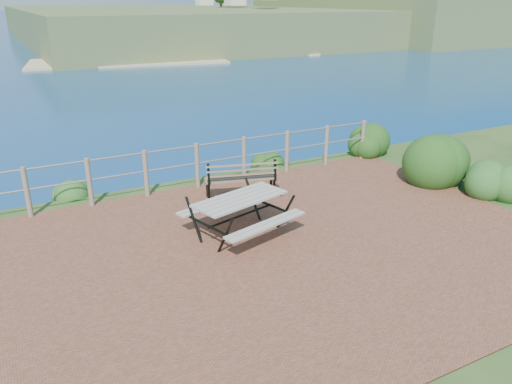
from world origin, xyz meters
TOP-DOWN VIEW (x-y plane):
  - ground at (0.00, 0.00)m, footprint 10.00×7.00m
  - safety_railing at (0.00, 3.35)m, footprint 9.40×0.10m
  - distant_bay at (173.07, 202.61)m, footprint 290.00×232.36m
  - picnic_table at (-0.23, 0.75)m, footprint 1.79×1.41m
  - park_bench at (0.58, 2.38)m, footprint 1.54×0.77m
  - shrub_right_front at (5.23, 1.51)m, footprint 1.58×1.58m
  - shrub_right_back at (5.37, -0.25)m, footprint 1.03×1.03m
  - shrub_right_edge at (5.00, 3.43)m, footprint 1.10×1.10m
  - shrub_lip_west at (-2.61, 4.20)m, footprint 0.76×0.76m
  - shrub_lip_east at (2.22, 4.13)m, footprint 0.70×0.70m

SIDE VIEW (x-z plane):
  - distant_bay at x=173.07m, z-range -13.52..10.48m
  - ground at x=0.00m, z-range -0.06..0.06m
  - shrub_right_front at x=5.23m, z-range -1.12..1.12m
  - shrub_right_back at x=5.37m, z-range -0.74..0.74m
  - shrub_right_edge at x=5.00m, z-range -0.79..0.79m
  - shrub_lip_west at x=-2.61m, z-range -0.25..0.25m
  - shrub_lip_east at x=2.22m, z-range -0.21..0.21m
  - picnic_table at x=-0.23m, z-range 0.10..0.81m
  - park_bench at x=0.58m, z-range 0.14..0.98m
  - safety_railing at x=0.00m, z-range 0.07..1.07m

